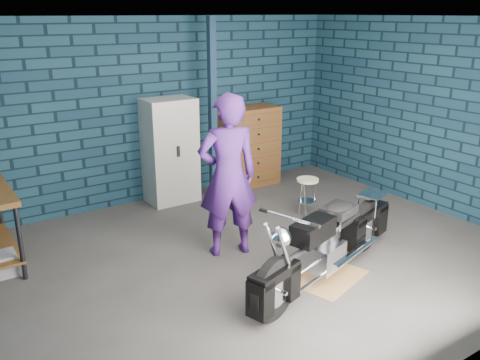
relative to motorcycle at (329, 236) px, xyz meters
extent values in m
plane|color=#474442|center=(-0.31, 0.84, -0.49)|extent=(6.00, 6.00, 0.00)
cube|color=#102938|center=(-0.31, 3.34, 0.86)|extent=(6.00, 0.02, 2.70)
cube|color=#102938|center=(2.69, 0.84, 0.86)|extent=(0.02, 5.00, 2.70)
cube|color=white|center=(-0.31, 0.84, 2.21)|extent=(6.00, 5.00, 0.02)
cube|color=#112437|center=(0.24, 2.79, 0.86)|extent=(0.10, 0.10, 2.70)
cube|color=olive|center=(0.00, 0.00, -0.48)|extent=(0.96, 0.83, 0.01)
imported|color=#431C6B|center=(-0.55, 1.12, 0.47)|extent=(0.80, 0.64, 1.92)
cube|color=beige|center=(-0.33, 3.07, 0.29)|extent=(0.73, 0.52, 1.56)
cube|color=brown|center=(1.09, 3.07, 0.16)|extent=(0.97, 0.54, 1.30)
camera|label=1|loc=(-3.51, -3.56, 2.26)|focal=38.00mm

